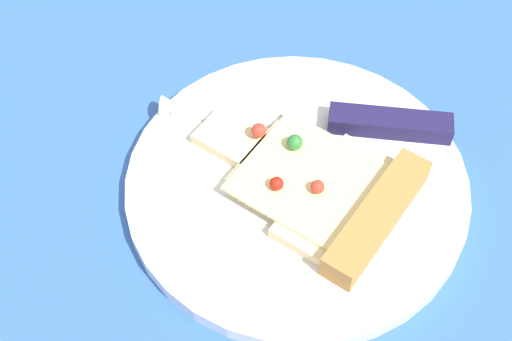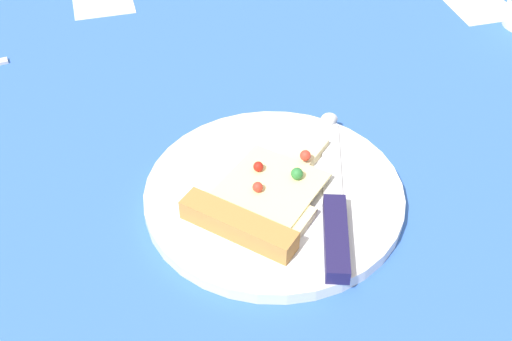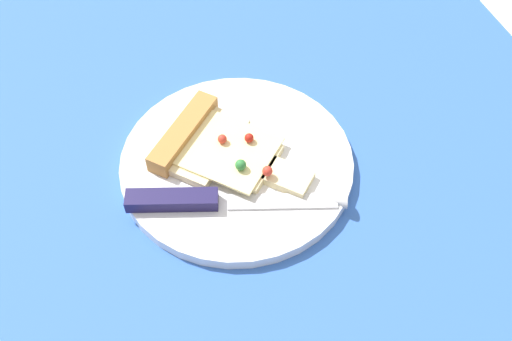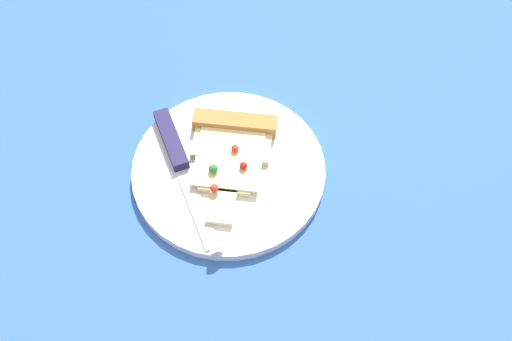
# 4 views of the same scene
# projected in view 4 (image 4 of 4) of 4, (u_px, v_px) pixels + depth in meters

# --- Properties ---
(ground_plane) EXTENTS (1.30, 1.30, 0.03)m
(ground_plane) POSITION_uv_depth(u_px,v_px,m) (284.00, 218.00, 0.94)
(ground_plane) COLOR #3360B7
(ground_plane) RESTS_ON ground
(plate) EXTENTS (0.27, 0.27, 0.01)m
(plate) POSITION_uv_depth(u_px,v_px,m) (229.00, 171.00, 0.96)
(plate) COLOR silver
(plate) RESTS_ON ground_plane
(pizza_slice) EXTENTS (0.18, 0.18, 0.03)m
(pizza_slice) POSITION_uv_depth(u_px,v_px,m) (231.00, 150.00, 0.96)
(pizza_slice) COLOR beige
(pizza_slice) RESTS_ON plate
(knife) EXTENTS (0.23, 0.09, 0.02)m
(knife) POSITION_uv_depth(u_px,v_px,m) (181.00, 165.00, 0.95)
(knife) COLOR silver
(knife) RESTS_ON plate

